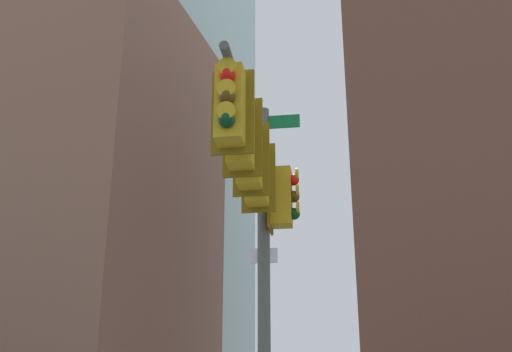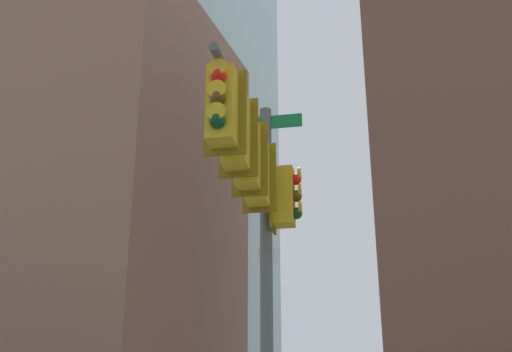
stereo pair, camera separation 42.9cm
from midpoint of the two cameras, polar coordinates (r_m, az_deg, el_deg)
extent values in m
cylinder|color=#4C514C|center=(10.37, -0.50, -12.19)|extent=(0.20, 0.20, 7.18)
cylinder|color=#4C514C|center=(9.43, -2.10, 5.64)|extent=(0.68, 3.62, 0.12)
cylinder|color=#4C514C|center=(10.30, -1.00, 0.53)|extent=(0.24, 1.04, 0.75)
cube|color=#0F6B33|center=(11.35, -0.45, 4.72)|extent=(1.28, 0.23, 0.24)
cube|color=#0F6B33|center=(11.23, -0.45, 3.34)|extent=(0.20, 1.09, 0.24)
cube|color=white|center=(10.55, -0.48, -7.04)|extent=(0.45, 0.10, 0.24)
cube|color=gold|center=(10.14, -1.13, 0.23)|extent=(0.39, 0.39, 1.00)
cube|color=#775E0F|center=(10.31, -0.96, -0.14)|extent=(0.54, 0.12, 1.16)
sphere|color=#470A07|center=(10.06, -1.30, 2.24)|extent=(0.20, 0.20, 0.20)
cylinder|color=gold|center=(10.04, -1.36, 2.86)|extent=(0.23, 0.07, 0.23)
sphere|color=#F29E0C|center=(9.95, -1.31, 0.65)|extent=(0.20, 0.20, 0.20)
cylinder|color=gold|center=(9.92, -1.37, 1.27)|extent=(0.23, 0.07, 0.23)
sphere|color=#0A3819|center=(9.84, -1.33, -0.98)|extent=(0.20, 0.20, 0.20)
cylinder|color=gold|center=(9.81, -1.39, -0.35)|extent=(0.23, 0.07, 0.23)
cube|color=gold|center=(9.41, -1.89, 1.94)|extent=(0.39, 0.39, 1.00)
cube|color=#775E0F|center=(9.59, -1.70, 1.51)|extent=(0.54, 0.12, 1.16)
sphere|color=#470A07|center=(9.35, -2.09, 4.12)|extent=(0.20, 0.20, 0.20)
cylinder|color=gold|center=(9.33, -2.15, 4.79)|extent=(0.23, 0.07, 0.23)
sphere|color=#F29E0C|center=(9.23, -2.11, 2.43)|extent=(0.20, 0.20, 0.20)
cylinder|color=gold|center=(9.20, -2.17, 3.10)|extent=(0.23, 0.07, 0.23)
sphere|color=#0A3819|center=(9.11, -2.13, 0.70)|extent=(0.20, 0.20, 0.20)
cylinder|color=gold|center=(9.09, -2.20, 1.37)|extent=(0.23, 0.07, 0.23)
cube|color=gold|center=(8.70, -2.79, 3.94)|extent=(0.39, 0.39, 1.00)
cube|color=#775E0F|center=(8.87, -2.56, 3.43)|extent=(0.54, 0.12, 1.16)
sphere|color=red|center=(8.65, -3.00, 6.31)|extent=(0.20, 0.20, 0.20)
cylinder|color=gold|center=(8.63, -3.08, 7.03)|extent=(0.23, 0.07, 0.23)
sphere|color=#4C330A|center=(8.52, -3.04, 4.51)|extent=(0.20, 0.20, 0.20)
cylinder|color=gold|center=(8.50, -3.11, 5.24)|extent=(0.23, 0.07, 0.23)
sphere|color=#0A3819|center=(8.39, -3.08, 2.66)|extent=(0.20, 0.20, 0.20)
cylinder|color=gold|center=(8.37, -3.15, 3.40)|extent=(0.23, 0.07, 0.23)
cube|color=gold|center=(8.00, -3.84, 6.28)|extent=(0.39, 0.39, 1.00)
cube|color=#775E0F|center=(8.16, -3.57, 5.69)|extent=(0.54, 0.12, 1.16)
sphere|color=red|center=(7.96, -4.09, 8.87)|extent=(0.20, 0.20, 0.20)
cylinder|color=gold|center=(7.95, -4.17, 9.66)|extent=(0.23, 0.07, 0.23)
sphere|color=#4C330A|center=(7.82, -4.15, 6.96)|extent=(0.20, 0.20, 0.20)
cylinder|color=gold|center=(7.81, -4.23, 7.76)|extent=(0.23, 0.07, 0.23)
sphere|color=#0A3819|center=(7.69, -4.21, 4.98)|extent=(0.20, 0.20, 0.20)
cylinder|color=gold|center=(7.67, -4.29, 5.79)|extent=(0.23, 0.07, 0.23)
cube|color=gold|center=(10.79, 1.12, -1.88)|extent=(0.39, 0.39, 1.00)
cube|color=#775E0F|center=(10.81, 0.12, -1.92)|extent=(0.12, 0.54, 1.16)
sphere|color=red|center=(10.87, 2.18, -0.33)|extent=(0.20, 0.20, 0.20)
cylinder|color=gold|center=(10.89, 2.51, 0.13)|extent=(0.07, 0.23, 0.23)
sphere|color=#4C330A|center=(10.77, 2.20, -1.83)|extent=(0.20, 0.20, 0.20)
cylinder|color=gold|center=(10.79, 2.54, -1.36)|extent=(0.07, 0.23, 0.23)
sphere|color=#0A3819|center=(10.67, 2.22, -3.35)|extent=(0.20, 0.20, 0.20)
cylinder|color=gold|center=(10.70, 2.56, -2.87)|extent=(0.07, 0.23, 0.23)
cube|color=#845B47|center=(56.16, -18.30, -3.60)|extent=(23.87, 20.87, 35.21)
cube|color=#9EC6C1|center=(69.69, -12.65, 8.35)|extent=(22.99, 26.19, 70.68)
camera|label=1|loc=(0.21, -91.23, 0.47)|focal=45.35mm
camera|label=2|loc=(0.21, 88.77, -0.47)|focal=45.35mm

